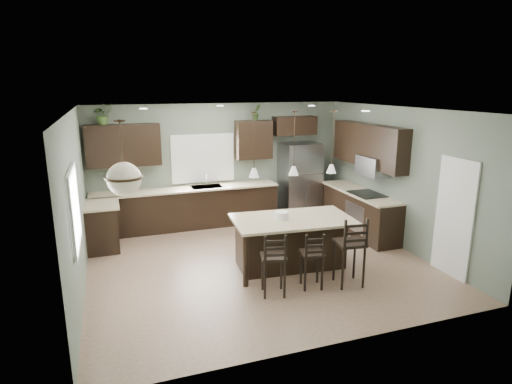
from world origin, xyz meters
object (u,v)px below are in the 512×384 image
object	(u,v)px
refrigerator	(300,181)
bar_stool_right	(349,250)
bar_stool_left	(273,263)
bar_stool_center	(312,260)
kitchen_island	(292,243)
serving_dish	(282,215)
plant_back_left	(103,114)

from	to	relation	value
refrigerator	bar_stool_right	size ratio (longest dim) A/B	1.55
bar_stool_left	bar_stool_center	world-z (taller)	bar_stool_left
kitchen_island	bar_stool_center	distance (m)	0.83
bar_stool_left	refrigerator	bearing A→B (deg)	72.82
serving_dish	bar_stool_center	size ratio (longest dim) A/B	0.25
bar_stool_center	plant_back_left	world-z (taller)	plant_back_left
refrigerator	bar_stool_center	world-z (taller)	refrigerator
refrigerator	bar_stool_center	xyz separation A→B (m)	(-1.44, -3.58, -0.44)
refrigerator	plant_back_left	distance (m)	4.76
kitchen_island	plant_back_left	bearing A→B (deg)	140.36
refrigerator	kitchen_island	bearing A→B (deg)	-117.25
refrigerator	serving_dish	world-z (taller)	refrigerator
refrigerator	kitchen_island	size ratio (longest dim) A/B	0.88
kitchen_island	bar_stool_right	size ratio (longest dim) A/B	1.76
plant_back_left	bar_stool_center	bearing A→B (deg)	-51.43
bar_stool_left	plant_back_left	world-z (taller)	plant_back_left
refrigerator	serving_dish	size ratio (longest dim) A/B	7.71
kitchen_island	bar_stool_left	world-z (taller)	bar_stool_left
bar_stool_center	plant_back_left	distance (m)	5.27
bar_stool_left	bar_stool_center	xyz separation A→B (m)	(0.67, 0.02, -0.04)
bar_stool_right	serving_dish	bearing A→B (deg)	137.86
kitchen_island	bar_stool_right	bearing A→B (deg)	-52.29
plant_back_left	serving_dish	bearing A→B (deg)	-46.03
refrigerator	bar_stool_center	size ratio (longest dim) A/B	1.92
bar_stool_right	plant_back_left	world-z (taller)	plant_back_left
bar_stool_right	refrigerator	bearing A→B (deg)	84.98
kitchen_island	plant_back_left	distance (m)	4.74
serving_dish	plant_back_left	size ratio (longest dim) A/B	0.55
serving_dish	plant_back_left	bearing A→B (deg)	133.97
refrigerator	bar_stool_left	world-z (taller)	refrigerator
bar_stool_center	kitchen_island	bearing A→B (deg)	100.70
refrigerator	bar_stool_left	size ratio (longest dim) A/B	1.78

